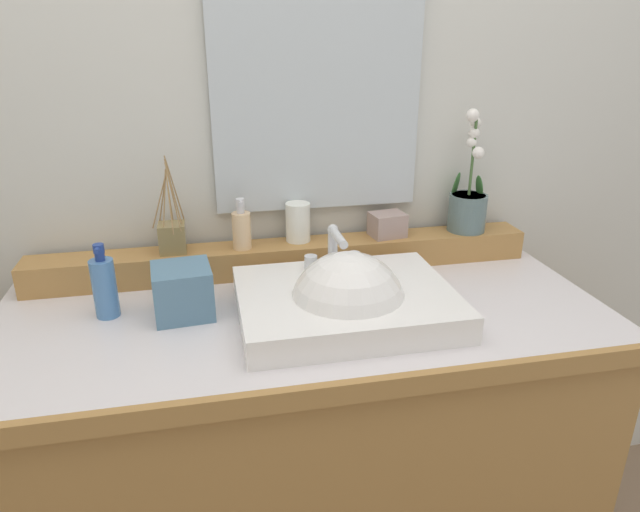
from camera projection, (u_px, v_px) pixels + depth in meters
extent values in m
cube|color=silver|center=(274.00, 83.00, 1.53)|extent=(3.11, 0.20, 2.76)
cube|color=#A97940|center=(306.00, 467.00, 1.50)|extent=(1.41, 0.60, 0.86)
cube|color=silver|center=(304.00, 317.00, 1.33)|extent=(1.43, 0.62, 0.04)
cube|color=#A97940|center=(334.00, 394.00, 1.05)|extent=(1.43, 0.02, 0.04)
cube|color=#A97940|center=(288.00, 257.00, 1.53)|extent=(1.35, 0.11, 0.08)
cube|color=white|center=(346.00, 303.00, 1.29)|extent=(0.49, 0.38, 0.06)
sphere|color=white|center=(348.00, 309.00, 1.28)|extent=(0.27, 0.27, 0.27)
cylinder|color=silver|center=(333.00, 249.00, 1.38)|extent=(0.02, 0.02, 0.10)
cylinder|color=silver|center=(338.00, 237.00, 1.31)|extent=(0.02, 0.11, 0.02)
sphere|color=silver|center=(333.00, 230.00, 1.36)|extent=(0.03, 0.03, 0.03)
cylinder|color=silver|center=(311.00, 263.00, 1.38)|extent=(0.03, 0.03, 0.04)
cylinder|color=silver|center=(354.00, 259.00, 1.40)|extent=(0.03, 0.03, 0.04)
cylinder|color=slate|center=(467.00, 213.00, 1.60)|extent=(0.11, 0.11, 0.11)
cylinder|color=tan|center=(469.00, 197.00, 1.59)|extent=(0.09, 0.09, 0.01)
cylinder|color=#476B38|center=(473.00, 156.00, 1.54)|extent=(0.01, 0.01, 0.22)
ellipsoid|color=#387033|center=(455.00, 187.00, 1.61)|extent=(0.04, 0.04, 0.09)
ellipsoid|color=#387033|center=(479.00, 188.00, 1.60)|extent=(0.03, 0.03, 0.08)
sphere|color=white|center=(478.00, 153.00, 1.52)|extent=(0.03, 0.03, 0.03)
sphere|color=white|center=(472.00, 142.00, 1.53)|extent=(0.03, 0.03, 0.03)
sphere|color=white|center=(474.00, 133.00, 1.53)|extent=(0.03, 0.03, 0.03)
sphere|color=white|center=(475.00, 123.00, 1.53)|extent=(0.03, 0.03, 0.03)
sphere|color=white|center=(473.00, 115.00, 1.49)|extent=(0.04, 0.04, 0.04)
cylinder|color=beige|center=(242.00, 231.00, 1.47)|extent=(0.05, 0.05, 0.10)
cylinder|color=silver|center=(241.00, 210.00, 1.45)|extent=(0.02, 0.02, 0.02)
cylinder|color=silver|center=(240.00, 202.00, 1.44)|extent=(0.02, 0.02, 0.02)
cylinder|color=silver|center=(240.00, 202.00, 1.43)|extent=(0.01, 0.03, 0.01)
cylinder|color=white|center=(298.00, 222.00, 1.52)|extent=(0.07, 0.07, 0.11)
cube|color=olive|center=(172.00, 238.00, 1.45)|extent=(0.07, 0.07, 0.08)
cylinder|color=#9E7A4C|center=(174.00, 194.00, 1.41)|extent=(0.03, 0.01, 0.18)
cylinder|color=#9E7A4C|center=(175.00, 190.00, 1.43)|extent=(0.04, 0.05, 0.19)
cylinder|color=#9E7A4C|center=(170.00, 199.00, 1.43)|extent=(0.01, 0.04, 0.14)
cylinder|color=#9E7A4C|center=(162.00, 200.00, 1.43)|extent=(0.03, 0.04, 0.14)
cylinder|color=#9E7A4C|center=(159.00, 202.00, 1.41)|extent=(0.05, 0.01, 0.14)
cylinder|color=#9E7A4C|center=(164.00, 200.00, 1.40)|extent=(0.02, 0.03, 0.15)
cylinder|color=#9E7A4C|center=(170.00, 202.00, 1.38)|extent=(0.01, 0.06, 0.15)
cylinder|color=#9E7A4C|center=(173.00, 197.00, 1.39)|extent=(0.03, 0.04, 0.17)
cube|color=gray|center=(387.00, 225.00, 1.56)|extent=(0.10, 0.09, 0.07)
cylinder|color=#4C7DB6|center=(105.00, 288.00, 1.27)|extent=(0.05, 0.05, 0.14)
cylinder|color=navy|center=(100.00, 257.00, 1.25)|extent=(0.02, 0.02, 0.02)
cylinder|color=navy|center=(99.00, 249.00, 1.24)|extent=(0.02, 0.02, 0.02)
cylinder|color=navy|center=(97.00, 249.00, 1.22)|extent=(0.01, 0.03, 0.01)
cube|color=slate|center=(183.00, 291.00, 1.29)|extent=(0.14, 0.14, 0.12)
cube|color=silver|center=(317.00, 86.00, 1.44)|extent=(0.55, 0.02, 0.65)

